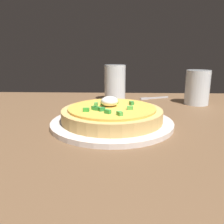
{
  "coord_description": "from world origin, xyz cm",
  "views": [
    {
      "loc": [
        -5.77,
        -54.07,
        19.37
      ],
      "look_at": [
        -7.54,
        -4.17,
        6.21
      ],
      "focal_mm": 36.62,
      "sensor_mm": 36.0,
      "label": 1
    }
  ],
  "objects_px": {
    "plate": "(112,123)",
    "cup_near": "(115,85)",
    "cup_far": "(197,88)",
    "fork": "(152,98)",
    "pizza": "(112,114)"
  },
  "relations": [
    {
      "from": "cup_far",
      "to": "pizza",
      "type": "bearing_deg",
      "value": -139.24
    },
    {
      "from": "plate",
      "to": "cup_far",
      "type": "distance_m",
      "value": 0.35
    },
    {
      "from": "pizza",
      "to": "cup_near",
      "type": "relative_size",
      "value": 1.88
    },
    {
      "from": "plate",
      "to": "fork",
      "type": "relative_size",
      "value": 2.62
    },
    {
      "from": "cup_far",
      "to": "fork",
      "type": "height_order",
      "value": "cup_far"
    },
    {
      "from": "cup_near",
      "to": "fork",
      "type": "bearing_deg",
      "value": 16.26
    },
    {
      "from": "plate",
      "to": "pizza",
      "type": "height_order",
      "value": "pizza"
    },
    {
      "from": "cup_far",
      "to": "fork",
      "type": "relative_size",
      "value": 1.02
    },
    {
      "from": "cup_near",
      "to": "fork",
      "type": "relative_size",
      "value": 1.15
    },
    {
      "from": "pizza",
      "to": "cup_far",
      "type": "relative_size",
      "value": 2.11
    },
    {
      "from": "fork",
      "to": "pizza",
      "type": "bearing_deg",
      "value": 46.5
    },
    {
      "from": "plate",
      "to": "pizza",
      "type": "distance_m",
      "value": 0.02
    },
    {
      "from": "plate",
      "to": "cup_near",
      "type": "distance_m",
      "value": 0.27
    },
    {
      "from": "cup_near",
      "to": "fork",
      "type": "distance_m",
      "value": 0.15
    },
    {
      "from": "cup_near",
      "to": "pizza",
      "type": "bearing_deg",
      "value": -90.12
    }
  ]
}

